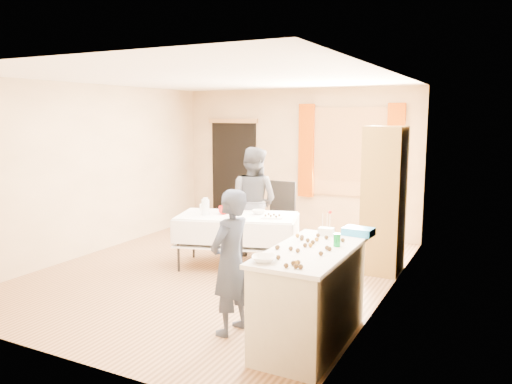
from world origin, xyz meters
The scene contains 29 objects.
floor centered at (0.00, 0.00, -0.01)m, with size 4.50×5.50×0.02m, color #9E7047.
ceiling centered at (0.00, 0.00, 2.61)m, with size 4.50×5.50×0.02m, color white.
wall_back centered at (0.00, 2.76, 1.30)m, with size 4.50×0.02×2.60m, color tan.
wall_front centered at (0.00, -2.76, 1.30)m, with size 4.50×0.02×2.60m, color tan.
wall_left centered at (-2.26, 0.00, 1.30)m, with size 0.02×5.50×2.60m, color tan.
wall_right centered at (2.26, 0.00, 1.30)m, with size 0.02×5.50×2.60m, color tan.
window_frame centered at (1.00, 2.72, 1.50)m, with size 1.32×0.06×1.52m, color olive.
window_pane centered at (1.00, 2.71, 1.50)m, with size 1.20×0.02×1.40m, color white.
curtain_left centered at (0.22, 2.67, 1.50)m, with size 0.28×0.06×1.65m, color #A23B00.
curtain_right centered at (1.78, 2.67, 1.50)m, with size 0.28×0.06×1.65m, color #A23B00.
doorway centered at (-1.30, 2.73, 1.00)m, with size 0.95×0.04×2.00m, color black.
door_lintel centered at (-1.30, 2.70, 2.02)m, with size 1.05×0.06×0.08m, color olive.
cabinet centered at (1.99, 1.03, 0.99)m, with size 0.50×0.60×1.99m, color olive.
counter centered at (1.89, -1.46, 0.45)m, with size 0.70×1.47×0.91m.
party_table centered at (0.13, 0.30, 0.44)m, with size 1.84×1.30×0.75m.
chair centered at (0.24, 1.41, 0.32)m, with size 0.46×0.46×1.08m.
girl centered at (1.11, -1.61, 0.72)m, with size 0.41×0.56×1.43m, color #23293B.
woman centered at (0.02, 0.98, 0.83)m, with size 0.81×0.64×1.66m, color black.
soda_can centered at (2.07, -1.27, 0.97)m, with size 0.07×0.07×0.12m, color #0A7D2B.
mixing_bowl centered at (1.68, -2.02, 0.94)m, with size 0.27×0.27×0.05m, color white.
foam_block centered at (1.84, -0.90, 0.95)m, with size 0.15×0.10×0.08m, color white.
blue_basket centered at (2.13, -0.74, 0.95)m, with size 0.30×0.20×0.08m, color #2691D8.
pitcher centered at (-0.26, 0.09, 0.86)m, with size 0.11×0.11×0.22m, color silver.
cup_red centered at (-0.07, 0.26, 0.81)m, with size 0.15×0.15×0.12m, color red.
cup_rainbow centered at (0.13, 0.14, 0.80)m, with size 0.13×0.13×0.11m, color red.
small_bowl centered at (0.36, 0.50, 0.78)m, with size 0.20×0.20×0.06m, color white.
pastry_tray centered at (0.65, 0.35, 0.76)m, with size 0.28×0.20×0.02m, color white.
bottle centered at (-0.46, 0.33, 0.83)m, with size 0.08×0.08×0.16m, color white.
cake_balls centered at (1.86, -1.54, 0.93)m, with size 0.50×1.13×0.04m.
Camera 1 is at (3.46, -5.66, 2.13)m, focal length 35.00 mm.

